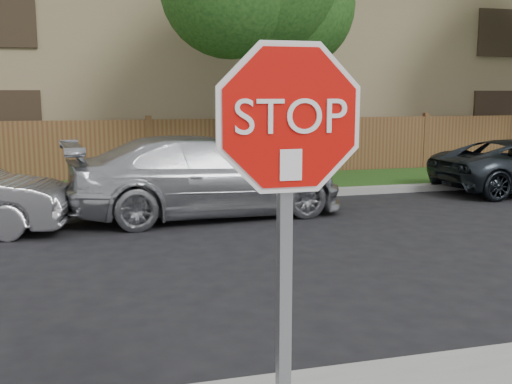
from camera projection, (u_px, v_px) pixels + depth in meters
name	position (u px, v px, depth m)	size (l,w,h in m)	color
ground	(290.00, 383.00, 4.74)	(90.00, 90.00, 0.00)	black
far_curb	(165.00, 200.00, 12.48)	(70.00, 0.30, 0.15)	gray
grass_strip	(157.00, 188.00, 14.05)	(70.00, 3.00, 0.12)	#1E4714
fence	(149.00, 151.00, 15.45)	(70.00, 0.12, 1.60)	brown
apartment_building	(131.00, 56.00, 20.34)	(35.20, 9.20, 7.20)	#98825E
stop_sign	(288.00, 184.00, 2.90)	(1.01, 0.13, 2.55)	gray
sedan_right	(207.00, 176.00, 11.11)	(2.09, 5.14, 1.49)	#B1B4B9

